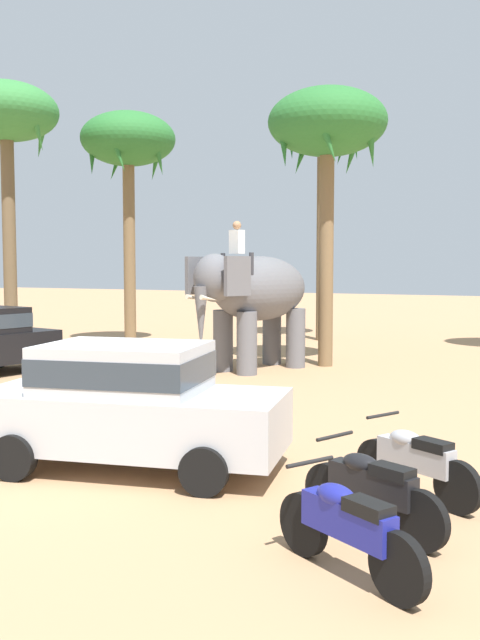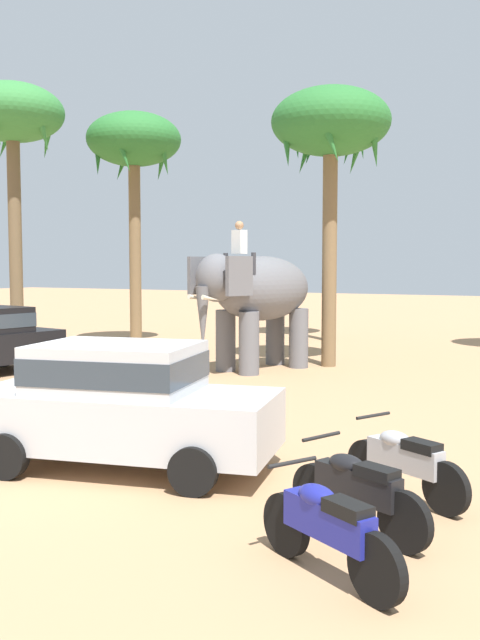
{
  "view_description": "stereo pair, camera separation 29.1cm",
  "coord_description": "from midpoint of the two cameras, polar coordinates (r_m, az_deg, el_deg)",
  "views": [
    {
      "loc": [
        7.49,
        -7.33,
        2.74
      ],
      "look_at": [
        0.6,
        5.84,
        1.6
      ],
      "focal_mm": 39.57,
      "sensor_mm": 36.0,
      "label": 1
    },
    {
      "loc": [
        7.74,
        -7.2,
        2.74
      ],
      "look_at": [
        0.6,
        5.84,
        1.6
      ],
      "focal_mm": 39.57,
      "sensor_mm": 36.0,
      "label": 2
    }
  ],
  "objects": [
    {
      "name": "palm_tree_leaning_seaward",
      "position": [
        23.75,
        -17.58,
        15.12
      ],
      "size": [
        3.2,
        3.2,
        8.4
      ],
      "color": "brown",
      "rests_on": "ground"
    },
    {
      "name": "palm_tree_far_back",
      "position": [
        19.7,
        7.78,
        15.05
      ],
      "size": [
        3.2,
        3.2,
        7.5
      ],
      "color": "brown",
      "rests_on": "ground"
    },
    {
      "name": "motorcycle_second_in_row",
      "position": [
        7.5,
        10.56,
        -13.35
      ],
      "size": [
        1.71,
        0.84,
        0.94
      ],
      "color": "black",
      "rests_on": "ground"
    },
    {
      "name": "motorcycle_mid_row",
      "position": [
        8.61,
        14.11,
        -11.06
      ],
      "size": [
        1.66,
        0.92,
        0.94
      ],
      "color": "black",
      "rests_on": "ground"
    },
    {
      "name": "elephant_with_mahout",
      "position": [
        18.44,
        1.77,
        2.05
      ],
      "size": [
        2.58,
        4.02,
        3.88
      ],
      "color": "slate",
      "rests_on": "ground"
    },
    {
      "name": "car_sedan_foreground",
      "position": [
        9.67,
        -8.71,
        -6.45
      ],
      "size": [
        4.39,
        2.62,
        1.7
      ],
      "color": "#B7BABF",
      "rests_on": "ground"
    },
    {
      "name": "palm_tree_near_hut",
      "position": [
        24.84,
        -8.23,
        13.76
      ],
      "size": [
        3.2,
        3.2,
        7.93
      ],
      "color": "brown",
      "rests_on": "ground"
    },
    {
      "name": "motorcycle_nearest_camera",
      "position": [
        6.47,
        8.43,
        -16.23
      ],
      "size": [
        1.64,
        0.95,
        0.94
      ],
      "color": "black",
      "rests_on": "ground"
    },
    {
      "name": "palm_tree_left_of_road",
      "position": [
        26.59,
        7.56,
        14.74
      ],
      "size": [
        3.2,
        3.2,
        8.71
      ],
      "color": "brown",
      "rests_on": "ground"
    },
    {
      "name": "ground_plane",
      "position": [
        10.87,
        -17.33,
        -10.4
      ],
      "size": [
        120.0,
        120.0,
        0.0
      ],
      "primitive_type": "plane",
      "color": "tan"
    }
  ]
}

